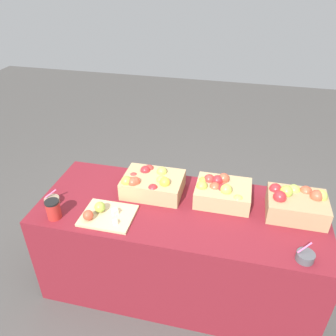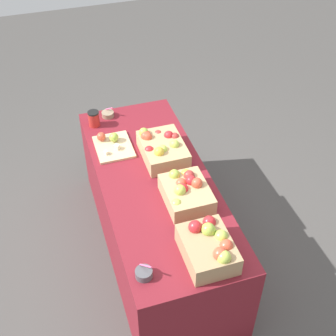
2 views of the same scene
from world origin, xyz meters
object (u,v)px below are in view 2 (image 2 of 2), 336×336
apple_crate_left (209,246)px  sample_bowl_near (108,114)px  apple_crate_middle (186,192)px  apple_crate_right (162,148)px  sample_bowl_mid (144,273)px  cutting_board_front (112,144)px  coffee_cup (94,119)px

apple_crate_left → sample_bowl_near: 1.60m
apple_crate_middle → sample_bowl_near: apple_crate_middle is taller
apple_crate_left → sample_bowl_near: size_ratio=3.68×
apple_crate_right → sample_bowl_mid: bearing=-22.5°
cutting_board_front → apple_crate_left: bearing=15.1°
apple_crate_middle → sample_bowl_near: 1.14m
cutting_board_front → sample_bowl_mid: 1.21m
apple_crate_right → sample_bowl_mid: (0.98, -0.41, -0.05)m
cutting_board_front → sample_bowl_mid: size_ratio=3.26×
sample_bowl_near → sample_bowl_mid: (1.60, -0.13, 0.00)m
apple_crate_left → cutting_board_front: size_ratio=1.11×
apple_crate_middle → cutting_board_front: 0.78m
apple_crate_right → apple_crate_left: bearing=-0.4°
apple_crate_left → cutting_board_front: 1.22m
coffee_cup → apple_crate_right: bearing=37.3°
apple_crate_middle → sample_bowl_mid: bearing=-40.3°
cutting_board_front → sample_bowl_near: 0.40m
apple_crate_middle → apple_crate_right: 0.48m
apple_crate_right → cutting_board_front: size_ratio=1.24×
cutting_board_front → coffee_cup: (-0.31, -0.08, 0.04)m
sample_bowl_near → coffee_cup: (0.09, -0.13, 0.04)m
apple_crate_right → cutting_board_front: (-0.22, -0.33, -0.05)m
apple_crate_left → sample_bowl_mid: apple_crate_left is taller
cutting_board_front → sample_bowl_near: size_ratio=3.30×
sample_bowl_near → apple_crate_right: bearing=23.8°
cutting_board_front → apple_crate_right: bearing=56.0°
sample_bowl_mid → coffee_cup: bearing=179.8°
apple_crate_left → sample_bowl_mid: (0.03, -0.40, -0.06)m
apple_crate_left → cutting_board_front: bearing=-164.9°
sample_bowl_mid → apple_crate_right: bearing=157.5°
cutting_board_front → coffee_cup: bearing=-166.1°
apple_crate_right → sample_bowl_near: size_ratio=4.09×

